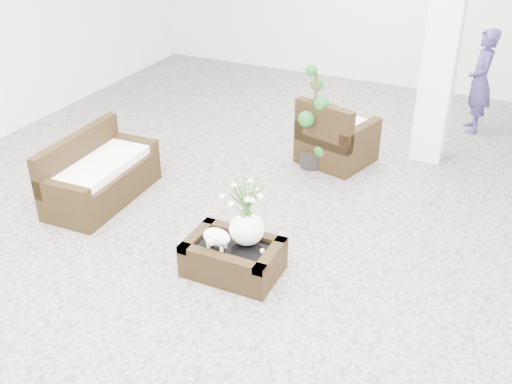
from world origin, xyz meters
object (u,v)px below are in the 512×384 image
at_px(loveseat, 100,169).
at_px(topiary, 314,118).
at_px(coffee_table, 233,259).
at_px(armchair, 338,130).

relative_size(loveseat, topiary, 1.08).
distance_m(coffee_table, topiary, 2.56).
bearing_deg(coffee_table, loveseat, 162.73).
relative_size(armchair, topiary, 0.66).
bearing_deg(loveseat, coffee_table, -108.87).
height_order(coffee_table, armchair, armchair).
xyz_separation_m(loveseat, topiary, (1.94, 1.86, 0.28)).
bearing_deg(coffee_table, armchair, 87.46).
relative_size(coffee_table, armchair, 1.01).
relative_size(coffee_table, topiary, 0.67).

